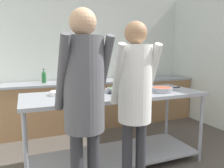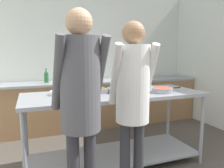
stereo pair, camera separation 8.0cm
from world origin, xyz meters
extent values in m
cube|color=silver|center=(0.00, 3.52, 1.32)|extent=(4.61, 0.06, 2.65)
cube|color=olive|center=(0.00, 3.15, 0.43)|extent=(4.45, 0.62, 0.86)
cube|color=gray|center=(0.00, 3.15, 0.88)|extent=(4.45, 0.65, 0.04)
cube|color=black|center=(0.20, 3.15, 0.89)|extent=(0.54, 0.44, 0.02)
cube|color=gray|center=(-0.10, 1.56, 0.91)|extent=(2.22, 0.83, 0.04)
cube|color=gray|center=(-0.10, 1.56, 0.12)|extent=(2.14, 0.75, 0.02)
cylinder|color=gray|center=(-1.17, 1.20, 0.45)|extent=(0.04, 0.04, 0.89)
cylinder|color=gray|center=(0.96, 1.20, 0.45)|extent=(0.04, 0.04, 0.89)
cylinder|color=gray|center=(-1.17, 1.93, 0.45)|extent=(0.04, 0.04, 0.89)
cylinder|color=gray|center=(0.96, 1.93, 0.45)|extent=(0.04, 0.04, 0.89)
cylinder|color=white|center=(-0.76, 1.69, 0.94)|extent=(0.24, 0.24, 0.01)
cylinder|color=white|center=(-0.76, 1.69, 0.95)|extent=(0.23, 0.23, 0.01)
cylinder|color=white|center=(-0.76, 1.69, 0.96)|extent=(0.23, 0.23, 0.01)
cylinder|color=white|center=(-0.76, 1.69, 0.98)|extent=(0.23, 0.23, 0.01)
cube|color=gray|center=(-0.40, 1.68, 0.94)|extent=(0.41, 0.28, 0.01)
cube|color=brown|center=(-0.40, 1.68, 0.97)|extent=(0.39, 0.26, 0.04)
cube|color=gray|center=(-0.40, 1.54, 0.96)|extent=(0.41, 0.01, 0.05)
cube|color=gray|center=(-0.40, 1.82, 0.96)|extent=(0.41, 0.01, 0.05)
cube|color=gray|center=(-0.60, 1.68, 0.96)|extent=(0.01, 0.28, 0.05)
cube|color=gray|center=(-0.20, 1.68, 0.96)|extent=(0.01, 0.28, 0.05)
cube|color=gray|center=(0.04, 1.56, 0.94)|extent=(0.40, 0.29, 0.01)
cube|color=#387A38|center=(0.04, 1.56, 0.97)|extent=(0.37, 0.27, 0.04)
cube|color=gray|center=(0.04, 1.42, 0.96)|extent=(0.40, 0.01, 0.05)
cube|color=gray|center=(0.04, 1.70, 0.96)|extent=(0.40, 0.01, 0.05)
cube|color=gray|center=(-0.16, 1.56, 0.96)|extent=(0.01, 0.29, 0.05)
cube|color=gray|center=(0.23, 1.56, 0.96)|extent=(0.01, 0.29, 0.05)
cylinder|color=gray|center=(0.47, 1.39, 0.97)|extent=(0.26, 0.26, 0.06)
cylinder|color=#B7472D|center=(0.47, 1.39, 0.99)|extent=(0.23, 0.23, 0.01)
cylinder|color=black|center=(0.67, 1.39, 0.99)|extent=(0.14, 0.02, 0.02)
cylinder|color=#2D2D33|center=(-0.26, 0.90, 0.39)|extent=(0.10, 0.10, 0.78)
cylinder|color=#2D2D33|center=(-0.12, 0.89, 0.39)|extent=(0.10, 0.10, 0.78)
cylinder|color=silver|center=(-0.35, 0.91, 1.23)|extent=(0.11, 0.33, 0.58)
cylinder|color=silver|center=(-0.02, 0.87, 1.23)|extent=(0.11, 0.33, 0.58)
cylinder|color=silver|center=(-0.19, 0.89, 1.14)|extent=(0.31, 0.31, 0.72)
sphere|color=#8C6647|center=(-0.19, 0.89, 1.61)|extent=(0.21, 0.21, 0.21)
cylinder|color=#4C4C51|center=(-0.88, 0.75, 1.27)|extent=(0.10, 0.34, 0.60)
cylinder|color=#4C4C51|center=(-0.54, 0.78, 1.27)|extent=(0.10, 0.34, 0.60)
cylinder|color=#4C4C51|center=(-0.71, 0.76, 1.18)|extent=(0.32, 0.32, 0.75)
sphere|color=tan|center=(-0.71, 0.76, 1.66)|extent=(0.21, 0.21, 0.21)
cylinder|color=#23602D|center=(-0.81, 3.19, 0.98)|extent=(0.08, 0.08, 0.17)
cone|color=#23602D|center=(-0.81, 3.19, 1.10)|extent=(0.07, 0.07, 0.07)
cylinder|color=black|center=(-0.81, 3.19, 1.14)|extent=(0.03, 0.03, 0.02)
camera|label=1|loc=(-1.15, -0.89, 1.42)|focal=35.00mm
camera|label=2|loc=(-1.07, -0.92, 1.42)|focal=35.00mm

